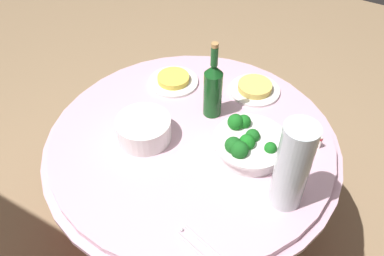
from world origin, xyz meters
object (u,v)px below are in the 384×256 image
(food_plate_fried_egg, at_px, (173,80))
(food_plate_noodles, at_px, (255,88))
(serving_tongs, at_px, (198,244))
(broccoli_bowl, at_px, (248,143))
(decorative_fruit_vase, at_px, (291,170))
(label_placard_front, at_px, (316,139))
(plate_stack, at_px, (144,129))
(wine_bottle, at_px, (213,89))

(food_plate_fried_egg, relative_size, food_plate_noodles, 1.00)
(food_plate_noodles, bearing_deg, serving_tongs, 101.31)
(broccoli_bowl, bearing_deg, decorative_fruit_vase, 145.97)
(label_placard_front, bearing_deg, plate_stack, 26.82)
(serving_tongs, bearing_deg, food_plate_fried_egg, -52.61)
(broccoli_bowl, bearing_deg, serving_tongs, 94.38)
(serving_tongs, relative_size, food_plate_fried_egg, 0.76)
(plate_stack, height_order, food_plate_noodles, plate_stack)
(food_plate_fried_egg, bearing_deg, wine_bottle, 160.25)
(broccoli_bowl, xyz_separation_m, decorative_fruit_vase, (-0.20, 0.13, 0.11))
(plate_stack, xyz_separation_m, decorative_fruit_vase, (-0.57, 0.00, 0.11))
(serving_tongs, distance_m, food_plate_fried_egg, 0.81)
(wine_bottle, distance_m, decorative_fruit_vase, 0.49)
(broccoli_bowl, relative_size, wine_bottle, 0.83)
(label_placard_front, bearing_deg, broccoli_bowl, 37.65)
(wine_bottle, relative_size, label_placard_front, 6.11)
(plate_stack, height_order, food_plate_fried_egg, plate_stack)
(broccoli_bowl, distance_m, label_placard_front, 0.26)
(plate_stack, distance_m, decorative_fruit_vase, 0.58)
(label_placard_front, bearing_deg, wine_bottle, 5.10)
(broccoli_bowl, bearing_deg, wine_bottle, -29.75)
(food_plate_noodles, bearing_deg, plate_stack, 61.70)
(decorative_fruit_vase, xyz_separation_m, food_plate_noodles, (0.32, -0.47, -0.14))
(plate_stack, distance_m, wine_bottle, 0.31)
(serving_tongs, relative_size, label_placard_front, 3.03)
(food_plate_fried_egg, xyz_separation_m, label_placard_front, (-0.67, 0.05, 0.02))
(plate_stack, relative_size, wine_bottle, 0.62)
(decorative_fruit_vase, height_order, food_plate_noodles, decorative_fruit_vase)
(food_plate_noodles, xyz_separation_m, label_placard_front, (-0.33, 0.18, 0.01))
(plate_stack, xyz_separation_m, serving_tongs, (-0.41, 0.30, -0.04))
(label_placard_front, bearing_deg, serving_tongs, 73.59)
(plate_stack, bearing_deg, decorative_fruit_vase, 179.96)
(wine_bottle, relative_size, food_plate_noodles, 1.53)
(plate_stack, bearing_deg, food_plate_noodles, -118.30)
(serving_tongs, xyz_separation_m, food_plate_noodles, (0.15, -0.77, 0.01))
(serving_tongs, bearing_deg, label_placard_front, -106.41)
(food_plate_fried_egg, bearing_deg, plate_stack, 103.58)
(serving_tongs, relative_size, food_plate_noodles, 0.76)
(food_plate_noodles, bearing_deg, food_plate_fried_egg, 20.70)
(broccoli_bowl, distance_m, food_plate_fried_egg, 0.50)
(food_plate_noodles, distance_m, label_placard_front, 0.37)
(wine_bottle, xyz_separation_m, decorative_fruit_vase, (-0.41, 0.26, 0.02))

